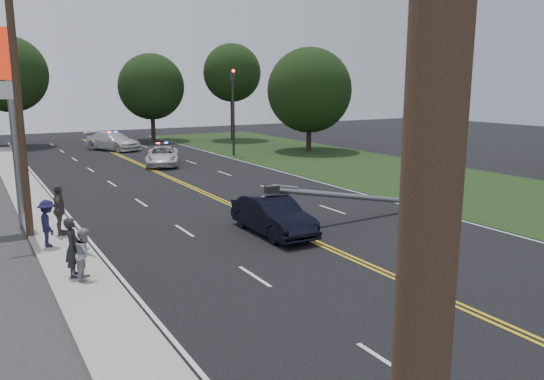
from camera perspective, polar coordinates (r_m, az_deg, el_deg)
ground at (r=15.77m, az=17.55°, el=-10.92°), size 120.00×120.00×0.00m
sidewalk at (r=20.67m, az=-21.74°, el=-5.72°), size 1.80×70.00×0.12m
grass_verge at (r=31.96m, az=20.76°, el=0.07°), size 12.00×80.00×0.01m
centerline_yellow at (r=23.28m, az=-0.86°, el=-3.16°), size 0.36×80.00×0.00m
traffic_signal at (r=44.15m, az=-4.21°, el=9.17°), size 0.28×0.41×7.05m
fallen_streetlight at (r=23.82m, az=10.34°, el=-0.77°), size 9.36×0.44×1.91m
utility_pole_near at (r=2.57m, az=16.41°, el=-5.79°), size 1.60×0.28×10.00m
utility_pole_mid at (r=21.76m, az=-25.61°, el=8.26°), size 1.60×0.28×10.00m
tree_6 at (r=56.24m, az=-26.46°, el=11.08°), size 7.09×7.09×10.30m
tree_7 at (r=57.34m, az=-12.85°, el=10.78°), size 6.80×6.80×8.99m
tree_8 at (r=57.04m, az=-4.33°, el=12.45°), size 6.05×6.05×10.04m
tree_9 at (r=47.34m, az=4.05°, el=10.65°), size 7.42×7.42×9.03m
crashed_sedan at (r=20.90m, az=0.11°, el=-2.76°), size 1.60×4.53×1.49m
emergency_a at (r=39.56m, az=-11.68°, el=3.60°), size 3.85×5.40×1.37m
emergency_b at (r=49.87m, az=-16.73°, el=5.06°), size 4.61×6.07×1.64m
bystander_a at (r=17.05m, az=-20.64°, el=-5.78°), size 0.63×0.77×1.82m
bystander_b at (r=16.76m, az=-19.45°, el=-6.45°), size 0.84×0.92×1.56m
bystander_c at (r=20.48m, az=-22.97°, el=-3.32°), size 0.68×1.12×1.70m
bystander_d at (r=21.87m, az=-21.90°, el=-2.00°), size 0.74×1.23×1.96m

